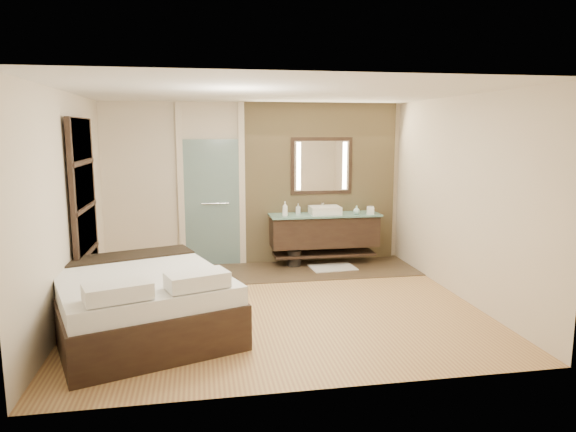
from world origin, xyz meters
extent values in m
plane|color=#A26C43|center=(0.00, 0.00, 0.00)|extent=(5.00, 5.00, 0.00)
cube|color=#3D2E21|center=(0.60, 1.60, 0.01)|extent=(3.80, 1.30, 0.01)
cube|color=tan|center=(1.10, 2.21, 1.35)|extent=(2.60, 0.08, 2.70)
cube|color=black|center=(1.10, 1.92, 0.57)|extent=(1.80, 0.50, 0.50)
cube|color=black|center=(1.10, 1.92, 0.18)|extent=(1.71, 0.45, 0.04)
cube|color=#80C4B7|center=(1.10, 1.90, 0.85)|extent=(1.85, 0.55, 0.03)
cube|color=white|center=(1.10, 1.90, 0.93)|extent=(0.50, 0.38, 0.13)
cylinder|color=silver|center=(1.10, 2.09, 0.95)|extent=(0.03, 0.03, 0.18)
cylinder|color=silver|center=(1.10, 2.05, 1.03)|extent=(0.02, 0.10, 0.02)
cube|color=black|center=(1.10, 2.16, 1.65)|extent=(1.06, 0.03, 0.96)
cube|color=white|center=(1.10, 2.15, 1.65)|extent=(0.94, 0.01, 0.84)
cube|color=beige|center=(0.70, 2.14, 1.65)|extent=(0.07, 0.01, 0.80)
cube|color=beige|center=(1.50, 2.14, 1.65)|extent=(0.07, 0.01, 0.80)
cube|color=#9FC9C7|center=(-0.75, 2.20, 1.05)|extent=(0.90, 0.05, 2.10)
cylinder|color=silver|center=(-0.70, 2.15, 1.05)|extent=(0.45, 0.03, 0.03)
cube|color=beige|center=(-1.25, 2.21, 1.35)|extent=(0.10, 0.08, 2.70)
cube|color=beige|center=(-0.25, 2.21, 1.35)|extent=(0.10, 0.08, 2.70)
cube|color=black|center=(-2.43, 0.60, 1.20)|extent=(0.06, 1.20, 2.40)
cube|color=beige|center=(-2.41, 0.60, 0.37)|extent=(0.02, 1.06, 0.52)
cube|color=beige|center=(-2.41, 0.60, 0.96)|extent=(0.02, 1.06, 0.52)
cube|color=beige|center=(-2.41, 0.60, 1.54)|extent=(0.02, 1.06, 0.52)
cube|color=beige|center=(-2.41, 0.60, 2.13)|extent=(0.02, 1.06, 0.52)
cube|color=black|center=(-1.65, -0.59, 0.24)|extent=(2.38, 2.65, 0.48)
cube|color=white|center=(-1.65, -0.59, 0.58)|extent=(2.31, 2.58, 0.20)
cube|color=black|center=(-1.92, 0.18, 0.68)|extent=(1.77, 1.02, 0.04)
cube|color=white|center=(-1.72, -1.55, 0.77)|extent=(0.68, 0.51, 0.15)
cube|color=white|center=(-1.00, -1.30, 0.77)|extent=(0.68, 0.51, 0.15)
cube|color=silver|center=(1.17, 1.61, 0.02)|extent=(0.76, 0.56, 0.02)
cylinder|color=black|center=(0.57, 1.85, 0.14)|extent=(0.25, 0.25, 0.28)
cube|color=white|center=(1.86, 1.79, 0.92)|extent=(0.15, 0.15, 0.10)
imported|color=white|center=(0.41, 1.79, 0.98)|extent=(0.12, 0.12, 0.24)
imported|color=#B2B2B2|center=(0.67, 2.04, 0.95)|extent=(0.09, 0.09, 0.17)
imported|color=#ACD8CF|center=(1.62, 1.79, 0.94)|extent=(0.12, 0.12, 0.14)
imported|color=white|center=(1.92, 1.98, 0.91)|extent=(0.16, 0.16, 0.10)
camera|label=1|loc=(-0.96, -6.32, 2.23)|focal=32.00mm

